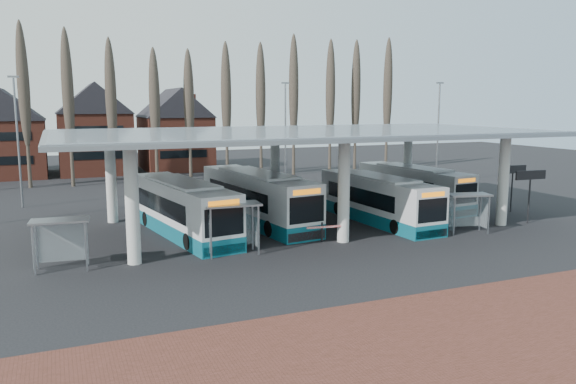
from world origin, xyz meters
name	(u,v)px	position (x,y,z in m)	size (l,w,h in m)	color
ground	(364,252)	(0.00, 0.00, 0.00)	(140.00, 140.00, 0.00)	black
brick_strip	(536,332)	(0.00, -12.00, 0.01)	(70.00, 10.00, 0.03)	brown
station_canopy	(305,140)	(0.00, 8.00, 5.68)	(32.00, 16.00, 6.34)	silver
poplar_row	(208,97)	(0.00, 33.00, 8.78)	(45.10, 1.10, 14.50)	#473D33
townhouse_row	(50,123)	(-15.75, 44.00, 5.94)	(36.80, 10.30, 12.25)	brown
lamp_post_a	(18,140)	(-18.00, 22.00, 5.34)	(0.80, 0.16, 10.17)	slate
lamp_post_b	(285,131)	(6.00, 26.00, 5.34)	(0.80, 0.16, 10.17)	slate
lamp_post_c	(438,131)	(20.00, 20.00, 5.34)	(0.80, 0.16, 10.17)	slate
bus_0	(182,209)	(-8.33, 8.15, 1.59)	(4.50, 12.44, 3.38)	silver
bus_1	(257,199)	(-2.88, 9.52, 1.66)	(4.34, 12.91, 3.52)	silver
bus_2	(377,200)	(4.88, 6.74, 1.51)	(3.03, 11.63, 3.20)	silver
bus_3	(412,187)	(10.88, 11.13, 1.48)	(3.60, 11.49, 3.14)	silver
shelter_0	(61,233)	(-15.40, 2.85, 1.84)	(2.84, 1.62, 2.52)	gray
shelter_1	(232,217)	(-6.84, 2.46, 2.03)	(3.10, 1.69, 2.79)	gray
shelter_2	(467,204)	(8.33, 1.66, 1.81)	(2.91, 1.90, 2.49)	gray
info_sign_0	(530,179)	(14.09, 2.23, 3.04)	(2.44, 0.27, 3.62)	black
info_sign_1	(513,173)	(16.07, 5.84, 2.95)	(2.37, 0.20, 3.52)	black
barrier	(325,228)	(-1.16, 2.55, 0.91)	(2.33, 0.77, 1.17)	black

